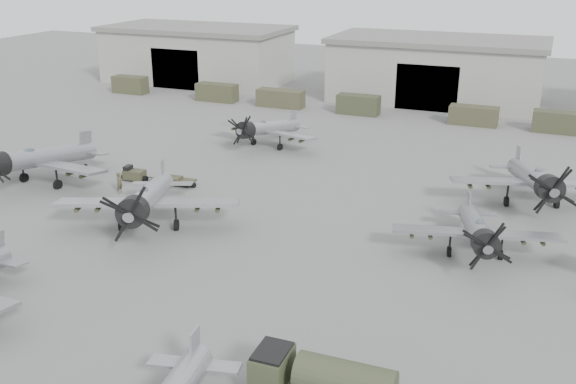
{
  "coord_description": "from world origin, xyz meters",
  "views": [
    {
      "loc": [
        14.6,
        -28.54,
        19.64
      ],
      "look_at": [
        -2.67,
        13.79,
        2.5
      ],
      "focal_mm": 40.0,
      "sensor_mm": 36.0,
      "label": 1
    }
  ],
  "objects_px": {
    "aircraft_mid_0": "(36,159)",
    "aircraft_mid_2": "(477,231)",
    "fuel_tanker": "(324,379)",
    "tug_trailer": "(149,177)",
    "aircraft_mid_1": "(146,200)",
    "ground_crew": "(119,183)",
    "aircraft_far_1": "(535,180)",
    "aircraft_far_0": "(266,129)"
  },
  "relations": [
    {
      "from": "aircraft_mid_0",
      "to": "aircraft_mid_2",
      "type": "bearing_deg",
      "value": 3.98
    },
    {
      "from": "fuel_tanker",
      "to": "tug_trailer",
      "type": "bearing_deg",
      "value": 136.01
    },
    {
      "from": "aircraft_mid_0",
      "to": "fuel_tanker",
      "type": "distance_m",
      "value": 38.25
    },
    {
      "from": "aircraft_mid_1",
      "to": "aircraft_mid_2",
      "type": "xyz_separation_m",
      "value": [
        23.28,
        4.49,
        -0.44
      ]
    },
    {
      "from": "aircraft_mid_2",
      "to": "ground_crew",
      "type": "distance_m",
      "value": 30.17
    },
    {
      "from": "aircraft_mid_1",
      "to": "tug_trailer",
      "type": "bearing_deg",
      "value": 101.39
    },
    {
      "from": "tug_trailer",
      "to": "aircraft_far_1",
      "type": "bearing_deg",
      "value": 7.74
    },
    {
      "from": "aircraft_far_0",
      "to": "tug_trailer",
      "type": "xyz_separation_m",
      "value": [
        -5.35,
        -14.03,
        -1.59
      ]
    },
    {
      "from": "aircraft_mid_0",
      "to": "aircraft_mid_2",
      "type": "height_order",
      "value": "aircraft_mid_0"
    },
    {
      "from": "aircraft_mid_0",
      "to": "aircraft_far_0",
      "type": "distance_m",
      "value": 23.19
    },
    {
      "from": "aircraft_mid_1",
      "to": "tug_trailer",
      "type": "height_order",
      "value": "aircraft_mid_1"
    },
    {
      "from": "ground_crew",
      "to": "aircraft_mid_0",
      "type": "bearing_deg",
      "value": 103.78
    },
    {
      "from": "aircraft_mid_1",
      "to": "aircraft_far_1",
      "type": "relative_size",
      "value": 1.02
    },
    {
      "from": "aircraft_mid_0",
      "to": "ground_crew",
      "type": "bearing_deg",
      "value": 12.8
    },
    {
      "from": "aircraft_mid_2",
      "to": "aircraft_far_1",
      "type": "bearing_deg",
      "value": 60.56
    },
    {
      "from": "aircraft_mid_2",
      "to": "aircraft_far_0",
      "type": "relative_size",
      "value": 0.98
    },
    {
      "from": "aircraft_mid_1",
      "to": "aircraft_mid_0",
      "type": "bearing_deg",
      "value": 140.18
    },
    {
      "from": "aircraft_mid_2",
      "to": "tug_trailer",
      "type": "height_order",
      "value": "aircraft_mid_2"
    },
    {
      "from": "aircraft_mid_1",
      "to": "ground_crew",
      "type": "relative_size",
      "value": 7.17
    },
    {
      "from": "aircraft_mid_0",
      "to": "ground_crew",
      "type": "xyz_separation_m",
      "value": [
        7.82,
        1.17,
        -1.55
      ]
    },
    {
      "from": "aircraft_mid_1",
      "to": "tug_trailer",
      "type": "xyz_separation_m",
      "value": [
        -6.07,
        9.21,
        -1.98
      ]
    },
    {
      "from": "aircraft_mid_0",
      "to": "aircraft_mid_2",
      "type": "distance_m",
      "value": 37.94
    },
    {
      "from": "aircraft_far_0",
      "to": "aircraft_far_1",
      "type": "bearing_deg",
      "value": -3.31
    },
    {
      "from": "fuel_tanker",
      "to": "tug_trailer",
      "type": "relative_size",
      "value": 0.99
    },
    {
      "from": "aircraft_mid_2",
      "to": "ground_crew",
      "type": "xyz_separation_m",
      "value": [
        -30.12,
        1.39,
        -1.12
      ]
    },
    {
      "from": "aircraft_mid_2",
      "to": "aircraft_far_1",
      "type": "relative_size",
      "value": 0.86
    },
    {
      "from": "aircraft_far_0",
      "to": "aircraft_mid_0",
      "type": "bearing_deg",
      "value": -115.01
    },
    {
      "from": "ground_crew",
      "to": "aircraft_mid_1",
      "type": "bearing_deg",
      "value": -125.37
    },
    {
      "from": "aircraft_far_0",
      "to": "ground_crew",
      "type": "height_order",
      "value": "aircraft_far_0"
    },
    {
      "from": "aircraft_mid_2",
      "to": "tug_trailer",
      "type": "distance_m",
      "value": 29.77
    },
    {
      "from": "aircraft_far_0",
      "to": "ground_crew",
      "type": "relative_size",
      "value": 6.18
    },
    {
      "from": "aircraft_far_0",
      "to": "tug_trailer",
      "type": "distance_m",
      "value": 15.1
    },
    {
      "from": "fuel_tanker",
      "to": "aircraft_far_0",
      "type": "bearing_deg",
      "value": 116.63
    },
    {
      "from": "aircraft_mid_2",
      "to": "fuel_tanker",
      "type": "height_order",
      "value": "aircraft_mid_2"
    },
    {
      "from": "aircraft_mid_0",
      "to": "aircraft_mid_1",
      "type": "relative_size",
      "value": 1.01
    },
    {
      "from": "aircraft_mid_2",
      "to": "tug_trailer",
      "type": "xyz_separation_m",
      "value": [
        -29.35,
        4.72,
        -1.54
      ]
    },
    {
      "from": "aircraft_far_1",
      "to": "ground_crew",
      "type": "height_order",
      "value": "aircraft_far_1"
    },
    {
      "from": "aircraft_mid_0",
      "to": "tug_trailer",
      "type": "distance_m",
      "value": 9.89
    },
    {
      "from": "aircraft_mid_1",
      "to": "aircraft_far_1",
      "type": "distance_m",
      "value": 30.82
    },
    {
      "from": "aircraft_mid_0",
      "to": "tug_trailer",
      "type": "relative_size",
      "value": 1.97
    },
    {
      "from": "aircraft_far_1",
      "to": "ground_crew",
      "type": "relative_size",
      "value": 7.04
    },
    {
      "from": "aircraft_far_0",
      "to": "tug_trailer",
      "type": "relative_size",
      "value": 1.68
    }
  ]
}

